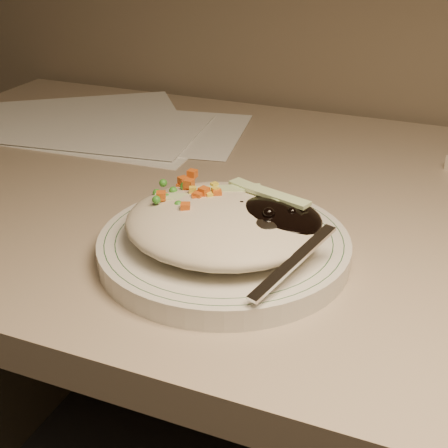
% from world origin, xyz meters
% --- Properties ---
extents(desk, '(1.40, 0.70, 0.74)m').
position_xyz_m(desk, '(0.00, 1.38, 0.54)').
color(desk, gray).
rests_on(desk, ground).
extents(plate, '(0.25, 0.25, 0.02)m').
position_xyz_m(plate, '(-0.08, 1.22, 0.75)').
color(plate, silver).
rests_on(plate, desk).
extents(plate_rim, '(0.24, 0.24, 0.00)m').
position_xyz_m(plate_rim, '(-0.08, 1.22, 0.76)').
color(plate_rim, '#144723').
rests_on(plate_rim, plate).
extents(meal, '(0.21, 0.19, 0.05)m').
position_xyz_m(meal, '(-0.08, 1.22, 0.78)').
color(meal, '#B9AE96').
rests_on(meal, plate).
extents(papers, '(0.48, 0.35, 0.00)m').
position_xyz_m(papers, '(-0.40, 1.52, 0.74)').
color(papers, white).
rests_on(papers, desk).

